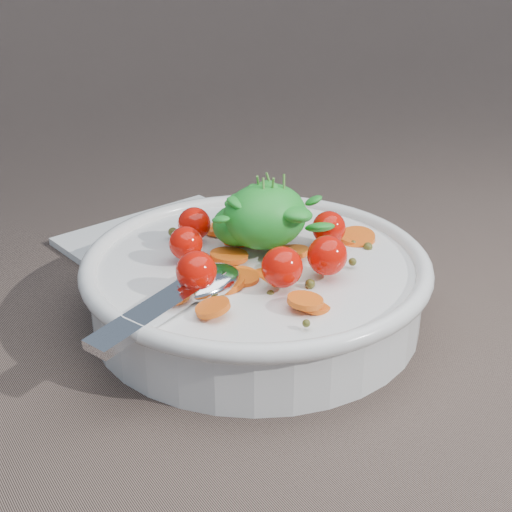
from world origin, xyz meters
TOP-DOWN VIEW (x-y plane):
  - ground at (0.00, 0.00)m, footprint 6.00×6.00m
  - bowl at (0.02, 0.03)m, footprint 0.29×0.27m
  - napkin at (0.03, 0.19)m, footprint 0.20×0.18m

SIDE VIEW (x-z plane):
  - ground at x=0.00m, z-range 0.00..0.00m
  - napkin at x=0.03m, z-range 0.00..0.01m
  - bowl at x=0.02m, z-range -0.03..0.09m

